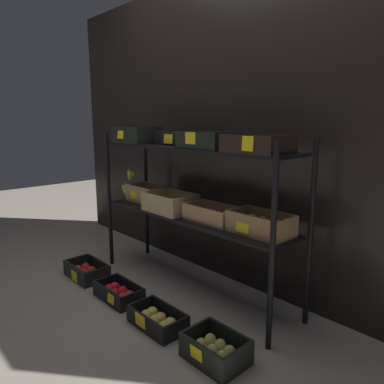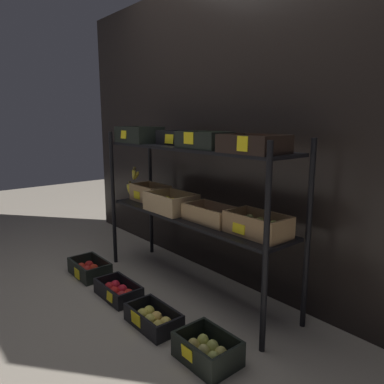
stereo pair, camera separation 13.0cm
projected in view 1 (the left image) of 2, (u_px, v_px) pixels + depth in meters
name	position (u px, v px, depth m)	size (l,w,h in m)	color
ground_plane	(192.00, 288.00, 2.71)	(10.00, 10.00, 0.00)	gray
storefront_wall	(230.00, 131.00, 2.74)	(4.03, 0.12, 2.27)	black
display_rack	(190.00, 182.00, 2.55)	(1.75, 0.41, 1.17)	black
crate_ground_apple_red	(87.00, 272.00, 2.88)	(0.36, 0.23, 0.12)	black
crate_ground_left_apple_red	(119.00, 293.00, 2.53)	(0.36, 0.21, 0.11)	black
crate_ground_apple_gold	(158.00, 320.00, 2.19)	(0.36, 0.21, 0.11)	black
crate_ground_pear	(216.00, 350.00, 1.89)	(0.32, 0.24, 0.14)	black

